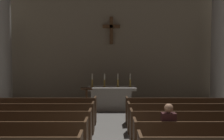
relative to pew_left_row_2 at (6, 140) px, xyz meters
name	(u,v)px	position (x,y,z in m)	size (l,w,h in m)	color
pew_left_row_2	(6,140)	(0.00, 0.00, 0.00)	(3.75, 0.50, 0.95)	#422B19
pew_left_row_3	(22,127)	(0.00, 1.05, 0.00)	(3.75, 0.50, 0.95)	#422B19
pew_left_row_4	(34,118)	(0.00, 2.09, 0.00)	(3.75, 0.50, 0.95)	#422B19
pew_left_row_5	(44,110)	(0.00, 3.14, 0.00)	(3.75, 0.50, 0.95)	#422B19
pew_right_row_2	(217,140)	(4.80, 0.00, 0.00)	(3.75, 0.50, 0.95)	#422B19
pew_right_row_3	(201,127)	(4.80, 1.05, 0.00)	(3.75, 0.50, 0.95)	#422B19
pew_right_row_4	(189,118)	(4.80, 2.09, 0.00)	(3.75, 0.50, 0.95)	#422B19
pew_right_row_5	(180,110)	(4.80, 3.14, 0.00)	(3.75, 0.50, 0.95)	#422B19
column_left_third	(4,43)	(-2.69, 6.22, 2.52)	(1.16, 1.16, 6.16)	#ADA89E
column_right_third	(221,43)	(7.48, 6.22, 2.52)	(1.16, 1.16, 6.16)	#ADA89E
altar	(112,97)	(2.40, 5.59, 0.06)	(2.20, 0.90, 1.01)	#A8A399
candlestick_outer_left	(93,83)	(1.55, 5.59, 0.72)	(0.16, 0.16, 0.59)	#B79338
candlestick_inner_left	(105,83)	(2.10, 5.59, 0.72)	(0.16, 0.16, 0.59)	#B79338
candlestick_inner_right	(119,83)	(2.70, 5.59, 0.72)	(0.16, 0.16, 0.59)	#B79338
candlestick_outer_right	(131,83)	(3.25, 5.59, 0.72)	(0.16, 0.16, 0.59)	#B79338
apse_with_cross	(112,37)	(2.40, 7.66, 2.89)	(11.40, 0.42, 6.73)	gray
lectern	(87,102)	(1.42, 4.39, 0.07)	(0.44, 0.36, 1.15)	#422B19
lone_worshipper	(169,130)	(3.70, 0.04, 0.22)	(0.32, 0.43, 1.32)	#26262B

